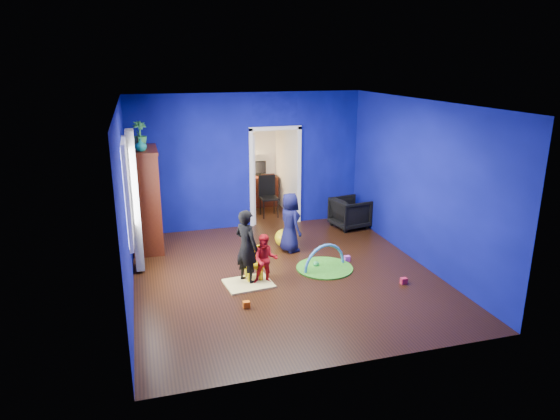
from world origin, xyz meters
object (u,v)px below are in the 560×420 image
object	(u,v)px
child_navy	(290,222)
kid_chair	(254,266)
play_mat	(325,268)
study_desk	(259,191)
child_black	(247,247)
tv_armoire	(145,199)
armchair	(350,213)
hopper_ball	(284,238)
vase	(141,145)
crt_tv	(147,197)
toddler_red	(265,260)
folding_chair	(269,197)

from	to	relation	value
child_navy	kid_chair	size ratio (longest dim) A/B	2.30
child_navy	play_mat	distance (m)	1.20
play_mat	study_desk	world-z (taller)	study_desk
child_black	tv_armoire	world-z (taller)	tv_armoire
tv_armoire	study_desk	xyz separation A→B (m)	(2.80, 2.28, -0.60)
study_desk	armchair	bearing A→B (deg)	-56.11
child_navy	hopper_ball	world-z (taller)	child_navy
vase	crt_tv	bearing A→B (deg)	82.41
child_navy	tv_armoire	bearing A→B (deg)	56.92
hopper_ball	play_mat	world-z (taller)	hopper_ball
tv_armoire	kid_chair	size ratio (longest dim) A/B	3.92
toddler_red	tv_armoire	distance (m)	2.93
child_navy	folding_chair	distance (m)	2.27
toddler_red	vase	xyz separation A→B (m)	(-1.80, 1.95, 1.65)
hopper_ball	kid_chair	xyz separation A→B (m)	(-0.92, -1.36, 0.07)
vase	kid_chair	distance (m)	3.02
child_black	hopper_ball	xyz separation A→B (m)	(1.05, 1.41, -0.45)
play_mat	child_navy	bearing A→B (deg)	108.50
armchair	child_navy	distance (m)	1.96
vase	play_mat	world-z (taller)	vase
child_navy	kid_chair	world-z (taller)	child_navy
child_black	play_mat	distance (m)	1.56
study_desk	hopper_ball	bearing A→B (deg)	-94.44
hopper_ball	kid_chair	bearing A→B (deg)	-124.12
crt_tv	study_desk	size ratio (longest dim) A/B	0.80
armchair	crt_tv	bearing A→B (deg)	80.60
crt_tv	folding_chair	xyz separation A→B (m)	(2.76, 1.32, -0.56)
armchair	study_desk	world-z (taller)	study_desk
armchair	toddler_red	world-z (taller)	toddler_red
crt_tv	kid_chair	world-z (taller)	crt_tv
child_navy	kid_chair	bearing A→B (deg)	125.44
vase	armchair	bearing A→B (deg)	4.58
tv_armoire	play_mat	size ratio (longest dim) A/B	1.97
toddler_red	child_navy	bearing A→B (deg)	70.03
toddler_red	tv_armoire	bearing A→B (deg)	140.82
crt_tv	play_mat	xyz separation A→B (m)	(2.92, -1.94, -1.01)
hopper_ball	armchair	bearing A→B (deg)	22.98
play_mat	folding_chair	world-z (taller)	folding_chair
child_navy	play_mat	world-z (taller)	child_navy
armchair	folding_chair	world-z (taller)	folding_chair
child_navy	play_mat	size ratio (longest dim) A/B	1.15
armchair	child_navy	world-z (taller)	child_navy
hopper_ball	kid_chair	distance (m)	1.64
toddler_red	play_mat	distance (m)	1.26
armchair	play_mat	xyz separation A→B (m)	(-1.34, -1.99, -0.32)
child_navy	hopper_ball	distance (m)	0.47
play_mat	hopper_ball	bearing A→B (deg)	107.11
kid_chair	folding_chair	xyz separation A→B (m)	(1.15, 3.36, 0.21)
child_black	tv_armoire	size ratio (longest dim) A/B	0.64
toddler_red	hopper_ball	world-z (taller)	toddler_red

